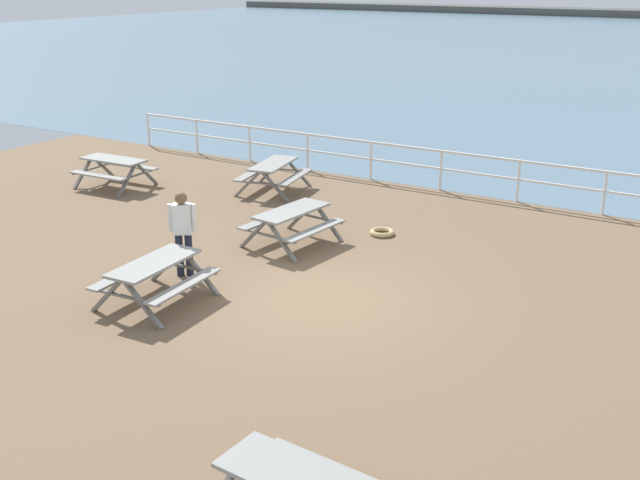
{
  "coord_description": "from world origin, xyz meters",
  "views": [
    {
      "loc": [
        6.45,
        -10.58,
        5.51
      ],
      "look_at": [
        -0.49,
        0.73,
        0.8
      ],
      "focal_mm": 42.65,
      "sensor_mm": 36.0,
      "label": 1
    }
  ],
  "objects": [
    {
      "name": "rope_coil",
      "position": [
        -0.69,
        3.68,
        0.06
      ],
      "size": [
        0.55,
        0.55,
        0.11
      ],
      "primitive_type": "torus",
      "color": "tan",
      "rests_on": "ground"
    },
    {
      "name": "visitor",
      "position": [
        -2.81,
        -0.42,
        0.95
      ],
      "size": [
        0.46,
        0.37,
        1.66
      ],
      "rotation": [
        0.0,
        0.0,
        5.3
      ],
      "color": "#1E2338",
      "rests_on": "ground"
    },
    {
      "name": "picnic_table_seaward",
      "position": [
        -8.65,
        3.46,
        0.58
      ],
      "size": [
        1.87,
        1.62,
        0.8
      ],
      "rotation": [
        0.0,
        0.0,
        0.05
      ],
      "color": "gray",
      "rests_on": "ground"
    },
    {
      "name": "picnic_table_far_right",
      "position": [
        -2.04,
        2.11,
        0.58
      ],
      "size": [
        1.71,
        1.95,
        0.8
      ],
      "rotation": [
        0.0,
        0.0,
        1.46
      ],
      "color": "gray",
      "rests_on": "ground"
    },
    {
      "name": "picnic_table_near_left",
      "position": [
        -2.39,
        -1.66,
        0.58
      ],
      "size": [
        1.63,
        1.88,
        0.8
      ],
      "rotation": [
        0.0,
        0.0,
        1.63
      ],
      "color": "gray",
      "rests_on": "ground"
    },
    {
      "name": "ground_plane",
      "position": [
        0.0,
        0.0,
        -0.1
      ],
      "size": [
        30.0,
        24.0,
        0.2
      ],
      "primitive_type": "cube",
      "color": "brown"
    },
    {
      "name": "picnic_table_far_left",
      "position": [
        -4.73,
        5.3,
        0.58
      ],
      "size": [
        1.84,
        2.06,
        0.8
      ],
      "rotation": [
        0.0,
        0.0,
        1.77
      ],
      "color": "gray",
      "rests_on": "ground"
    },
    {
      "name": "seaward_railing",
      "position": [
        -0.0,
        7.75,
        0.76
      ],
      "size": [
        23.07,
        0.07,
        1.08
      ],
      "color": "white",
      "rests_on": "ground"
    }
  ]
}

